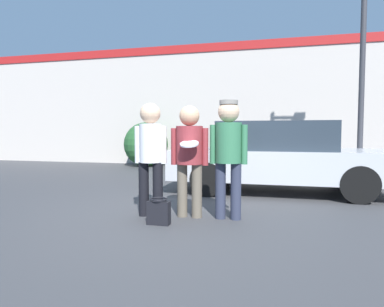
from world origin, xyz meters
The scene contains 9 objects.
ground_plane centered at (0.00, 0.00, 0.00)m, with size 56.00×56.00×0.00m, color #3F3F42.
storefront_building centered at (0.00, 7.61, 2.27)m, with size 24.00×0.22×4.48m.
person_left centered at (-0.44, -0.26, 0.97)m, with size 0.49×0.32×1.66m.
person_middle_with_frisbee centered at (0.12, -0.16, 0.96)m, with size 0.56×0.59×1.62m.
person_right centered at (0.68, -0.13, 1.02)m, with size 0.54×0.37×1.68m.
parked_car_near centered at (1.36, 2.36, 0.73)m, with size 4.33×1.97×1.45m.
street_lamp centered at (3.26, 3.33, 3.78)m, with size 1.09×0.35×6.27m.
shrub centered at (-3.32, 6.63, 0.80)m, with size 1.59×1.59×1.59m.
handbag centered at (-0.17, -0.66, 0.17)m, with size 0.30×0.23×0.35m.
Camera 1 is at (1.40, -4.92, 1.24)m, focal length 32.00 mm.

